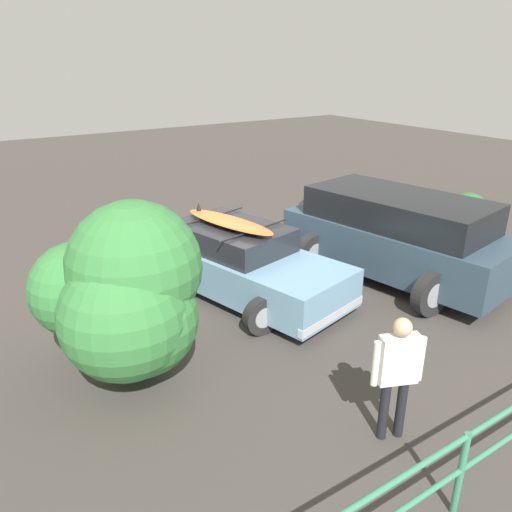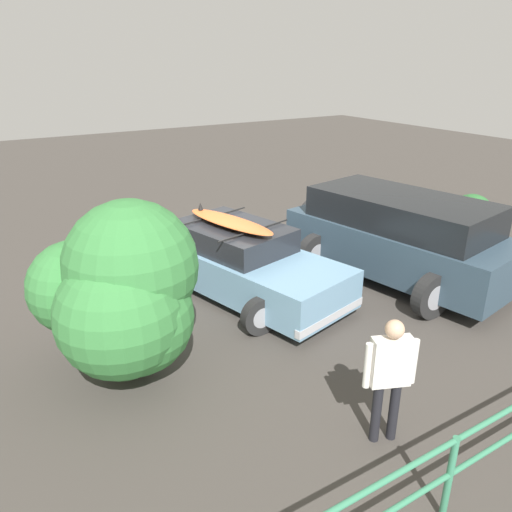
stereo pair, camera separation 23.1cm
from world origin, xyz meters
TOP-DOWN VIEW (x-y plane):
  - ground_plane at (0.00, 0.00)m, footprint 44.00×44.00m
  - sedan_car at (0.14, 0.62)m, footprint 2.93×4.72m
  - suv_car at (-2.90, 1.76)m, footprint 3.15×4.84m
  - person_bystander at (0.67, 5.03)m, footprint 0.58×0.35m
  - railing_fence at (0.96, 6.14)m, footprint 9.27×0.08m
  - bush_near_left at (2.82, 2.07)m, footprint 2.24×2.50m
  - bush_near_right at (-4.23, 2.18)m, footprint 1.31×1.33m

SIDE VIEW (x-z plane):
  - ground_plane at x=0.00m, z-range -0.02..0.00m
  - sedan_car at x=0.14m, z-range -0.16..1.44m
  - railing_fence at x=0.96m, z-range 0.18..1.18m
  - bush_near_right at x=-4.23m, z-range -0.09..1.62m
  - suv_car at x=-2.90m, z-range 0.04..1.79m
  - person_bystander at x=0.67m, z-range 0.16..1.77m
  - bush_near_left at x=2.82m, z-range -0.01..2.52m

